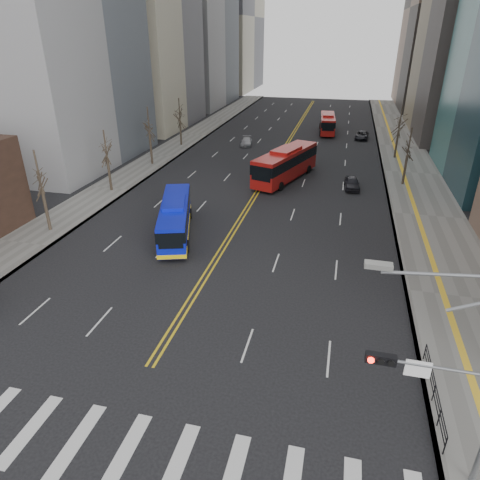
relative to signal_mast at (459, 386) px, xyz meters
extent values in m
plane|color=black|center=(-13.77, -2.00, -4.86)|extent=(220.00, 220.00, 0.00)
cube|color=slate|center=(3.73, 43.00, -4.78)|extent=(7.00, 130.00, 0.15)
cube|color=slate|center=(-30.27, 43.00, -4.78)|extent=(5.00, 130.00, 0.15)
cube|color=silver|center=(-17.31, -2.00, -4.85)|extent=(0.70, 4.00, 0.01)
cube|color=silver|center=(-14.95, -2.00, -4.85)|extent=(0.70, 4.00, 0.01)
cube|color=silver|center=(-12.58, -2.00, -4.85)|extent=(0.70, 4.00, 0.01)
cube|color=silver|center=(-10.22, -2.00, -4.85)|extent=(0.70, 4.00, 0.01)
cube|color=silver|center=(-7.86, -2.00, -4.85)|extent=(0.70, 4.00, 0.01)
cube|color=gold|center=(-13.97, 53.00, -4.85)|extent=(0.15, 100.00, 0.01)
cube|color=gold|center=(-13.57, 53.00, -4.85)|extent=(0.15, 100.00, 0.01)
cube|color=#AAA289|center=(-42.77, 123.00, 15.14)|extent=(18.00, 30.00, 40.00)
cube|color=brown|center=(15.23, 101.00, 16.14)|extent=(18.00, 30.00, 42.00)
cylinder|color=gray|center=(-0.82, 0.00, 0.64)|extent=(4.50, 0.12, 0.12)
cube|color=black|center=(-2.77, 0.00, 0.64)|extent=(1.10, 0.28, 0.38)
cylinder|color=#FF190C|center=(-3.12, -0.16, 0.64)|extent=(0.24, 0.08, 0.24)
cylinder|color=black|center=(-2.77, -0.16, 0.64)|extent=(0.24, 0.08, 0.24)
cylinder|color=black|center=(-2.42, -0.16, 0.64)|extent=(0.24, 0.08, 0.24)
cube|color=white|center=(-1.47, 0.00, 0.44)|extent=(0.90, 0.06, 0.70)
cube|color=#999993|center=(-3.37, 0.00, 4.44)|extent=(0.90, 0.35, 0.18)
cube|color=black|center=(0.53, 4.00, -3.71)|extent=(0.04, 6.00, 0.04)
cylinder|color=black|center=(0.53, 1.00, -4.21)|extent=(0.06, 0.06, 1.00)
cylinder|color=black|center=(0.53, 2.50, -4.21)|extent=(0.06, 0.06, 1.00)
cylinder|color=black|center=(0.53, 4.00, -4.21)|extent=(0.06, 0.06, 1.00)
cylinder|color=black|center=(0.53, 5.50, -4.21)|extent=(0.06, 0.06, 1.00)
cylinder|color=black|center=(0.53, 7.00, -4.21)|extent=(0.06, 0.06, 1.00)
cylinder|color=#2C221B|center=(-29.77, 17.00, -2.91)|extent=(0.28, 0.28, 3.90)
cylinder|color=#2C221B|center=(-29.77, 28.00, -3.06)|extent=(0.28, 0.28, 3.60)
cylinder|color=#2C221B|center=(-29.77, 39.00, -2.86)|extent=(0.28, 0.28, 4.00)
cylinder|color=#2C221B|center=(-29.77, 50.00, -2.96)|extent=(0.28, 0.28, 3.80)
cylinder|color=#2C221B|center=(2.23, 38.00, -3.11)|extent=(0.28, 0.28, 3.50)
cylinder|color=#2C221B|center=(2.23, 50.00, -2.98)|extent=(0.28, 0.28, 3.75)
cube|color=#0D19C6|center=(-18.51, 19.08, -3.25)|extent=(5.43, 10.89, 2.51)
cube|color=black|center=(-18.51, 19.08, -2.73)|extent=(5.50, 10.93, 0.92)
cube|color=#0D19C6|center=(-18.51, 19.08, -1.90)|extent=(2.86, 4.12, 0.40)
cube|color=yellow|center=(-18.51, 19.08, -4.31)|extent=(5.50, 10.93, 0.35)
cylinder|color=black|center=(-18.52, 15.47, -4.36)|extent=(0.59, 1.04, 1.00)
cylinder|color=black|center=(-16.39, 16.16, -4.36)|extent=(0.59, 1.04, 1.00)
cylinder|color=black|center=(-20.63, 22.00, -4.36)|extent=(0.59, 1.04, 1.00)
cylinder|color=black|center=(-18.51, 22.69, -4.36)|extent=(0.59, 1.04, 1.00)
cube|color=#A71511|center=(-11.41, 36.78, -2.92)|extent=(6.35, 12.33, 3.16)
cube|color=black|center=(-11.41, 36.78, -2.33)|extent=(6.41, 12.37, 1.12)
cube|color=#A71511|center=(-11.41, 36.78, -1.24)|extent=(3.40, 4.70, 0.40)
cylinder|color=black|center=(-13.91, 33.53, -4.36)|extent=(0.59, 1.04, 1.00)
cylinder|color=black|center=(-11.30, 32.68, -4.36)|extent=(0.59, 1.04, 1.00)
cylinder|color=black|center=(-11.52, 40.88, -4.36)|extent=(0.59, 1.04, 1.00)
cylinder|color=black|center=(-8.91, 40.03, -4.36)|extent=(0.59, 1.04, 1.00)
cube|color=#A71511|center=(-8.11, 65.15, -3.20)|extent=(3.08, 10.30, 2.60)
cube|color=black|center=(-8.11, 65.15, -2.68)|extent=(3.14, 10.32, 0.95)
cube|color=#A71511|center=(-8.11, 65.15, -1.80)|extent=(2.11, 3.68, 0.40)
cylinder|color=black|center=(-9.01, 61.82, -4.36)|extent=(0.38, 1.02, 1.00)
cylinder|color=black|center=(-6.71, 62.00, -4.36)|extent=(0.38, 1.02, 1.00)
cylinder|color=black|center=(-9.51, 68.30, -4.36)|extent=(0.38, 1.02, 1.00)
cylinder|color=black|center=(-7.21, 68.48, -4.36)|extent=(0.38, 1.02, 1.00)
imported|color=black|center=(-3.55, 35.26, -4.19)|extent=(1.91, 4.05, 1.34)
imported|color=#A1A1A6|center=(-19.86, 52.54, -4.27)|extent=(2.30, 4.27, 1.17)
imported|color=black|center=(-2.18, 61.42, -4.24)|extent=(2.36, 4.55, 1.23)
camera|label=1|loc=(-4.87, -12.89, 11.32)|focal=32.00mm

